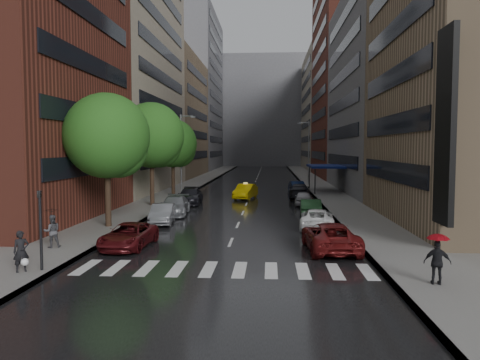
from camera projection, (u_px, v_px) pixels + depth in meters
name	position (u px, v px, depth m)	size (l,w,h in m)	color
ground	(224.00, 259.00, 22.83)	(220.00, 220.00, 0.00)	gray
road	(255.00, 182.00, 72.61)	(14.00, 140.00, 0.01)	black
sidewalk_left	(198.00, 182.00, 73.17)	(4.00, 140.00, 0.15)	gray
sidewalk_right	(314.00, 182.00, 72.03)	(4.00, 140.00, 0.15)	gray
crosswalk	(224.00, 269.00, 20.82)	(13.15, 2.80, 0.01)	silver
buildings_left	(171.00, 87.00, 81.19)	(8.00, 108.00, 38.00)	maroon
buildings_right	(347.00, 89.00, 77.28)	(8.05, 109.10, 36.00)	#937A5B
building_far	(262.00, 112.00, 139.19)	(40.00, 14.00, 32.00)	slate
tree_near	(107.00, 136.00, 31.03)	(5.68, 5.68, 9.05)	#382619
tree_mid	(151.00, 135.00, 42.74)	(5.99, 5.99, 9.55)	#382619
tree_far	(173.00, 143.00, 52.20)	(5.40, 5.40, 8.60)	#382619
taxi	(245.00, 191.00, 49.40)	(1.67, 4.78, 1.57)	yellow
parked_cars_left	(171.00, 208.00, 36.15)	(2.48, 24.62, 1.54)	#4E0F13
parked_cars_right	(308.00, 204.00, 38.70)	(2.81, 36.38, 1.56)	maroon
ped_bag_walker	(21.00, 252.00, 19.85)	(0.77, 0.73, 1.76)	black
ped_black_umbrella	(52.00, 224.00, 24.64)	(1.06, 0.99, 2.09)	#45454A
ped_red_umbrella	(438.00, 254.00, 17.99)	(1.07, 0.82, 2.01)	black
traffic_light	(40.00, 222.00, 20.04)	(0.18, 0.15, 3.45)	black
street_lamp_left	(182.00, 152.00, 52.84)	(1.74, 0.22, 9.00)	gray
street_lamp_right	(308.00, 151.00, 66.80)	(1.74, 0.22, 9.00)	gray
awning	(325.00, 166.00, 56.89)	(4.00, 8.00, 3.12)	navy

